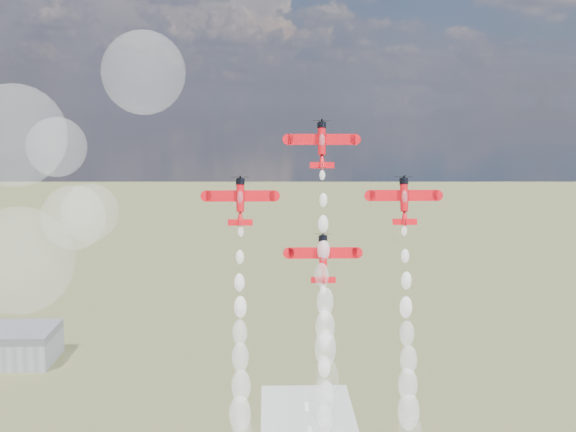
# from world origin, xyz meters

# --- Properties ---
(plane_lead) EXTENTS (11.89, 4.50, 8.35)m
(plane_lead) POSITION_xyz_m (-3.20, 19.10, 92.30)
(plane_lead) COLOR red
(plane_lead) RESTS_ON ground
(plane_left) EXTENTS (11.89, 4.50, 8.35)m
(plane_left) POSITION_xyz_m (-17.50, 16.61, 82.61)
(plane_left) COLOR red
(plane_left) RESTS_ON ground
(plane_right) EXTENTS (11.89, 4.50, 8.35)m
(plane_right) POSITION_xyz_m (11.10, 16.61, 82.61)
(plane_right) COLOR red
(plane_right) RESTS_ON ground
(plane_slot) EXTENTS (11.89, 4.50, 8.35)m
(plane_slot) POSITION_xyz_m (-3.20, 14.13, 72.91)
(plane_slot) COLOR red
(plane_slot) RESTS_ON ground
(smoke_trail_lead) EXTENTS (5.34, 15.05, 49.08)m
(smoke_trail_lead) POSITION_xyz_m (-3.27, 8.40, 50.63)
(smoke_trail_lead) COLOR white
(smoke_trail_lead) RESTS_ON plane_lead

